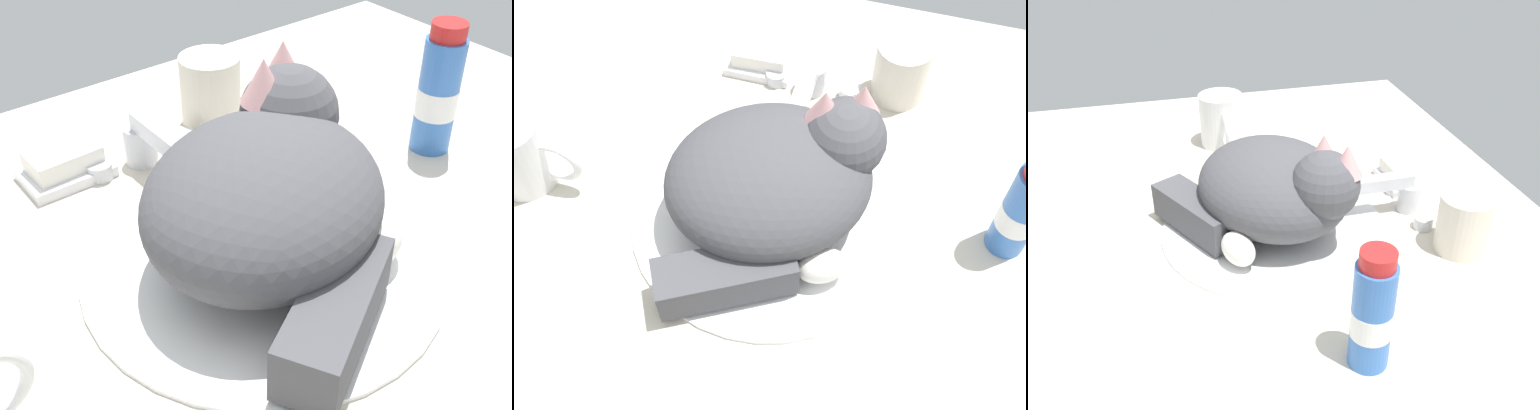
{
  "view_description": "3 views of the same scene",
  "coord_description": "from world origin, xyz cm",
  "views": [
    {
      "loc": [
        -28.05,
        -34.91,
        40.12
      ],
      "look_at": [
        1.5,
        2.95,
        4.12
      ],
      "focal_mm": 46.96,
      "sensor_mm": 36.0,
      "label": 1
    },
    {
      "loc": [
        11.86,
        -40.53,
        65.4
      ],
      "look_at": [
        0.55,
        -1.36,
        4.43
      ],
      "focal_mm": 46.2,
      "sensor_mm": 36.0,
      "label": 2
    },
    {
      "loc": [
        66.52,
        -15.44,
        46.84
      ],
      "look_at": [
        1.16,
        1.26,
        4.62
      ],
      "focal_mm": 39.81,
      "sensor_mm": 36.0,
      "label": 3
    }
  ],
  "objects": [
    {
      "name": "toothpaste_bottle",
      "position": [
        27.03,
        3.94,
        6.85
      ],
      "size": [
        4.48,
        4.48,
        14.65
      ],
      "color": "#3870C6",
      "rests_on": "ground_plane"
    },
    {
      "name": "rinse_cup",
      "position": [
        11.0,
        23.72,
        4.17
      ],
      "size": [
        7.07,
        7.07,
        8.33
      ],
      "color": "silver",
      "rests_on": "ground_plane"
    },
    {
      "name": "faucet",
      "position": [
        0.0,
        19.65,
        2.92
      ],
      "size": [
        12.99,
        11.67,
        6.39
      ],
      "color": "silver",
      "rests_on": "ground_plane"
    },
    {
      "name": "coffee_mug",
      "position": [
        -29.76,
        -2.66,
        4.81
      ],
      "size": [
        12.31,
        7.92,
        9.62
      ],
      "color": "white",
      "rests_on": "ground_plane"
    },
    {
      "name": "sink_basin",
      "position": [
        0.0,
        0.0,
        0.46
      ],
      "size": [
        32.31,
        32.31,
        0.91
      ],
      "primitive_type": "cylinder",
      "color": "white",
      "rests_on": "ground_plane"
    },
    {
      "name": "soap_bar",
      "position": [
        -7.87,
        23.49,
        2.32
      ],
      "size": [
        7.37,
        4.92,
        2.23
      ],
      "primitive_type": "cube",
      "rotation": [
        0.0,
        0.0,
        0.04
      ],
      "color": "white",
      "rests_on": "soap_dish"
    },
    {
      "name": "ground_plane",
      "position": [
        0.0,
        0.0,
        -1.5
      ],
      "size": [
        110.0,
        82.5,
        3.0
      ],
      "primitive_type": "cube",
      "color": "beige"
    },
    {
      "name": "soap_dish",
      "position": [
        -7.87,
        23.49,
        0.6
      ],
      "size": [
        9.0,
        6.4,
        1.2
      ],
      "primitive_type": "cube",
      "color": "white",
      "rests_on": "ground_plane"
    },
    {
      "name": "cat",
      "position": [
        1.0,
        0.13,
        7.4
      ],
      "size": [
        29.39,
        30.54,
        15.53
      ],
      "color": "#4C4C51",
      "rests_on": "sink_basin"
    }
  ]
}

